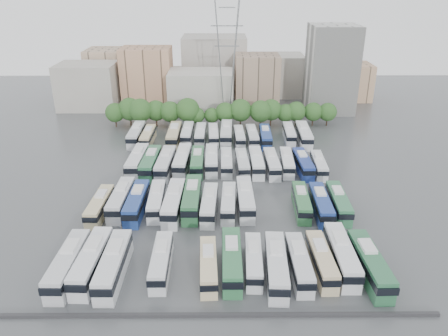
{
  "coord_description": "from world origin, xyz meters",
  "views": [
    {
      "loc": [
        0.45,
        -75.73,
        39.7
      ],
      "look_at": [
        0.93,
        6.45,
        3.0
      ],
      "focal_mm": 35.0,
      "sensor_mm": 36.0,
      "label": 1
    }
  ],
  "objects_px": {
    "bus_r0_s6": "(208,265)",
    "bus_r1_s2": "(137,202)",
    "bus_r0_s1": "(92,261)",
    "bus_r1_s13": "(339,202)",
    "bus_r1_s1": "(121,199)",
    "bus_r1_s7": "(228,202)",
    "bus_r3_s3": "(174,135)",
    "bus_r0_s9": "(276,265)",
    "bus_r1_s8": "(245,199)",
    "bus_r3_s6": "(213,135)",
    "bus_r2_s12": "(303,164)",
    "bus_r3_s9": "(252,136)",
    "apartment_tower": "(331,69)",
    "bus_r0_s13": "(370,264)",
    "bus_r0_s7": "(232,260)",
    "bus_r3_s1": "(148,136)",
    "bus_r1_s4": "(174,202)",
    "bus_r1_s12": "(321,204)",
    "bus_r2_s3": "(166,163)",
    "bus_r3_s8": "(239,137)",
    "electricity_pylon": "(227,55)",
    "bus_r1_s3": "(157,200)",
    "bus_r2_s9": "(256,162)",
    "bus_r1_s6": "(209,204)",
    "bus_r0_s12": "(342,255)",
    "bus_r2_s2": "(151,163)",
    "bus_r2_s7": "(226,162)",
    "bus_r0_s2": "(114,264)",
    "bus_r3_s13": "(304,135)",
    "bus_r3_s4": "(187,133)",
    "bus_r1_s0": "(100,206)",
    "bus_r1_s11": "(301,202)",
    "bus_r2_s1": "(137,161)",
    "bus_r2_s5": "(197,162)",
    "bus_r2_s6": "(212,160)",
    "bus_r2_s11": "(287,162)",
    "bus_r2_s13": "(319,165)",
    "bus_r0_s11": "(321,260)",
    "bus_r1_s5": "(192,198)",
    "bus_r0_s8": "(254,260)",
    "bus_r3_s0": "(136,134)",
    "bus_r0_s10": "(299,263)",
    "bus_r3_s12": "(289,133)",
    "bus_r3_s10": "(265,136)",
    "bus_r2_s8": "(242,163)",
    "bus_r0_s0": "(68,264)",
    "bus_r2_s10": "(272,163)"
  },
  "relations": [
    {
      "from": "bus_r1_s1",
      "to": "bus_r1_s2",
      "type": "distance_m",
      "value": 3.35
    },
    {
      "from": "bus_r3_s4",
      "to": "bus_r0_s13",
      "type": "bearing_deg",
      "value": -60.97
    },
    {
      "from": "bus_r2_s9",
      "to": "bus_r3_s8",
      "type": "distance_m",
      "value": 17.2
    },
    {
      "from": "bus_r0_s9",
      "to": "bus_r0_s7",
      "type": "bearing_deg",
      "value": 170.18
    },
    {
      "from": "apartment_tower",
      "to": "bus_r2_s9",
      "type": "distance_m",
      "value": 53.86
    },
    {
      "from": "bus_r2_s13",
      "to": "bus_r1_s0",
      "type": "bearing_deg",
      "value": -154.59
    },
    {
      "from": "bus_r2_s9",
      "to": "bus_r2_s2",
      "type": "bearing_deg",
      "value": -179.14
    },
    {
      "from": "bus_r2_s3",
      "to": "bus_r3_s8",
      "type": "distance_m",
      "value": 24.47
    },
    {
      "from": "bus_r0_s1",
      "to": "bus_r2_s12",
      "type": "bearing_deg",
      "value": 46.09
    },
    {
      "from": "bus_r1_s0",
      "to": "bus_r1_s11",
      "type": "relative_size",
      "value": 1.0
    },
    {
      "from": "bus_r3_s9",
      "to": "bus_r1_s7",
      "type": "bearing_deg",
      "value": -102.47
    },
    {
      "from": "bus_r3_s3",
      "to": "bus_r2_s12",
      "type": "bearing_deg",
      "value": -31.15
    },
    {
      "from": "bus_r0_s1",
      "to": "bus_r1_s13",
      "type": "height_order",
      "value": "bus_r0_s1"
    },
    {
      "from": "bus_r3_s1",
      "to": "bus_r1_s4",
      "type": "bearing_deg",
      "value": -72.99
    },
    {
      "from": "bus_r1_s12",
      "to": "bus_r0_s13",
      "type": "bearing_deg",
      "value": -78.62
    },
    {
      "from": "apartment_tower",
      "to": "bus_r0_s13",
      "type": "xyz_separation_m",
      "value": [
        -12.56,
        -82.89,
        -10.96
      ]
    },
    {
      "from": "bus_r1_s6",
      "to": "bus_r2_s9",
      "type": "height_order",
      "value": "bus_r2_s9"
    },
    {
      "from": "bus_r0_s6",
      "to": "bus_r3_s10",
      "type": "height_order",
      "value": "bus_r3_s10"
    },
    {
      "from": "bus_r0_s12",
      "to": "bus_r2_s3",
      "type": "relative_size",
      "value": 0.98
    },
    {
      "from": "bus_r0_s1",
      "to": "bus_r2_s6",
      "type": "xyz_separation_m",
      "value": [
        16.44,
        37.36,
        -0.15
      ]
    },
    {
      "from": "bus_r2_s5",
      "to": "bus_r2_s12",
      "type": "xyz_separation_m",
      "value": [
        23.05,
        -1.17,
        -0.02
      ]
    },
    {
      "from": "bus_r0_s0",
      "to": "bus_r1_s1",
      "type": "relative_size",
      "value": 1.04
    },
    {
      "from": "bus_r3_s13",
      "to": "bus_r1_s0",
      "type": "bearing_deg",
      "value": -137.67
    },
    {
      "from": "bus_r2_s6",
      "to": "bus_r2_s8",
      "type": "xyz_separation_m",
      "value": [
        6.75,
        -1.62,
        -0.15
      ]
    },
    {
      "from": "electricity_pylon",
      "to": "bus_r2_s11",
      "type": "height_order",
      "value": "electricity_pylon"
    },
    {
      "from": "bus_r0_s6",
      "to": "bus_r1_s2",
      "type": "xyz_separation_m",
      "value": [
        -13.43,
        18.34,
        0.26
      ]
    },
    {
      "from": "bus_r2_s9",
      "to": "bus_r3_s0",
      "type": "xyz_separation_m",
      "value": [
        -29.51,
        17.89,
        0.12
      ]
    },
    {
      "from": "bus_r1_s5",
      "to": "bus_r1_s6",
      "type": "relative_size",
      "value": 1.13
    },
    {
      "from": "bus_r2_s5",
      "to": "bus_r0_s2",
      "type": "bearing_deg",
      "value": -105.6
    },
    {
      "from": "bus_r1_s2",
      "to": "bus_r3_s9",
      "type": "xyz_separation_m",
      "value": [
        23.17,
        35.49,
        -0.2
      ]
    },
    {
      "from": "bus_r0_s8",
      "to": "bus_r3_s6",
      "type": "distance_m",
      "value": 54.42
    },
    {
      "from": "bus_r1_s7",
      "to": "bus_r3_s3",
      "type": "xyz_separation_m",
      "value": [
        -13.35,
        35.52,
        0.26
      ]
    },
    {
      "from": "bus_r0_s11",
      "to": "bus_r0_s1",
      "type": "bearing_deg",
      "value": 179.29
    },
    {
      "from": "bus_r2_s7",
      "to": "bus_r0_s2",
      "type": "bearing_deg",
      "value": -113.83
    },
    {
      "from": "bus_r1_s3",
      "to": "bus_r2_s8",
      "type": "bearing_deg",
      "value": 43.85
    },
    {
      "from": "bus_r2_s6",
      "to": "bus_r2_s11",
      "type": "distance_m",
      "value": 16.63
    },
    {
      "from": "bus_r1_s8",
      "to": "bus_r3_s6",
      "type": "distance_m",
      "value": 36.11
    },
    {
      "from": "bus_r0_s10",
      "to": "bus_r3_s12",
      "type": "relative_size",
      "value": 1.02
    },
    {
      "from": "bus_r2_s1",
      "to": "bus_r3_s3",
      "type": "relative_size",
      "value": 1.03
    },
    {
      "from": "bus_r2_s10",
      "to": "bus_r0_s0",
      "type": "bearing_deg",
      "value": -133.55
    },
    {
      "from": "bus_r1_s1",
      "to": "bus_r2_s6",
      "type": "xyz_separation_m",
      "value": [
        16.21,
        18.41,
        -0.05
      ]
    },
    {
      "from": "bus_r1_s12",
      "to": "bus_r3_s3",
      "type": "xyz_separation_m",
      "value": [
        -29.94,
        36.47,
        0.14
      ]
    },
    {
      "from": "bus_r1_s6",
      "to": "bus_r0_s13",
      "type": "bearing_deg",
      "value": -35.29
    },
    {
      "from": "bus_r0_s1",
      "to": "bus_r0_s9",
      "type": "distance_m",
      "value": 26.39
    },
    {
      "from": "bus_r3_s13",
      "to": "bus_r0_s6",
      "type": "bearing_deg",
      "value": -111.11
    },
    {
      "from": "electricity_pylon",
      "to": "bus_r1_s3",
      "type": "xyz_separation_m",
      "value": [
        -13.48,
        -55.38,
        -16.84
      ]
    },
    {
      "from": "bus_r2_s6",
      "to": "bus_r2_s12",
      "type": "bearing_deg",
      "value": -6.98
    },
    {
      "from": "bus_r2_s12",
      "to": "bus_r3_s10",
      "type": "bearing_deg",
      "value": 108.07
    },
    {
      "from": "bus_r0_s7",
      "to": "bus_r1_s2",
      "type": "height_order",
      "value": "bus_r0_s7"
    },
    {
      "from": "bus_r0_s13",
      "to": "bus_r1_s1",
      "type": "xyz_separation_m",
      "value": [
        -39.43,
        19.82,
        -0.07
      ]
    }
  ]
}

